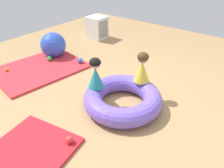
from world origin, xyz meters
TOP-DOWN VIEW (x-y plane):
  - ground_plane at (0.00, 0.00)m, footprint 8.00×8.00m
  - gym_mat_center_rear at (-1.61, 0.32)m, footprint 1.44×1.13m
  - gym_mat_far_left at (-0.09, 1.98)m, footprint 1.81×1.47m
  - inflatable_cushion at (-0.04, 0.01)m, footprint 1.17×1.17m
  - child_in_yellow at (0.37, -0.04)m, footprint 0.34×0.34m
  - child_in_teal at (-0.19, 0.40)m, footprint 0.26×0.26m
  - play_ball_red at (-1.05, 0.07)m, footprint 0.10×0.10m
  - play_ball_green at (0.23, 2.08)m, footprint 0.10×0.10m
  - play_ball_orange at (-0.57, 2.35)m, footprint 0.06×0.06m
  - play_ball_blue at (0.55, 1.50)m, footprint 0.11×0.11m
  - exercise_ball_large at (0.48, 2.22)m, footprint 0.54×0.54m
  - storage_cube at (1.95, 2.25)m, footprint 0.44×0.44m

SIDE VIEW (x-z plane):
  - ground_plane at x=0.00m, z-range 0.00..0.00m
  - gym_mat_center_rear at x=-1.61m, z-range 0.00..0.04m
  - gym_mat_far_left at x=-0.09m, z-range 0.00..0.04m
  - play_ball_orange at x=-0.57m, z-range 0.04..0.10m
  - play_ball_red at x=-1.05m, z-range 0.04..0.14m
  - play_ball_green at x=0.23m, z-range 0.04..0.14m
  - play_ball_blue at x=0.55m, z-range 0.04..0.15m
  - inflatable_cushion at x=-0.04m, z-range 0.00..0.28m
  - exercise_ball_large at x=0.48m, z-range 0.00..0.54m
  - storage_cube at x=1.95m, z-range 0.00..0.56m
  - child_in_teal at x=-0.19m, z-range 0.27..0.74m
  - child_in_yellow at x=0.37m, z-range 0.27..0.75m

